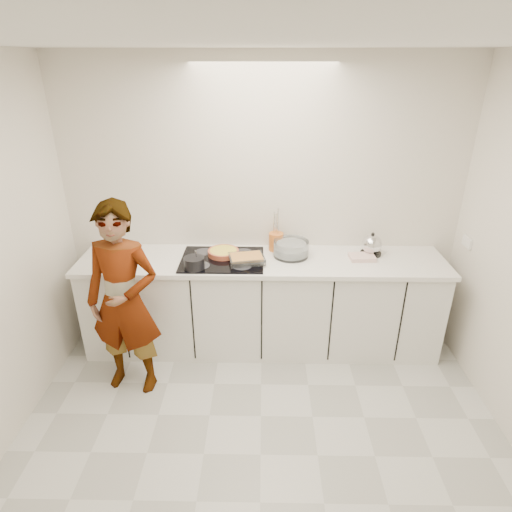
{
  "coord_description": "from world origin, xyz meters",
  "views": [
    {
      "loc": [
        0.0,
        -2.13,
        2.53
      ],
      "look_at": [
        -0.05,
        1.05,
        1.05
      ],
      "focal_mm": 30.0,
      "sensor_mm": 36.0,
      "label": 1
    }
  ],
  "objects_px": {
    "mixing_bowl": "(291,249)",
    "hob": "(222,259)",
    "kettle": "(372,245)",
    "utensil_crock": "(276,242)",
    "baking_dish": "(247,259)",
    "cook": "(124,301)",
    "tart_dish": "(223,252)",
    "saucepan": "(194,263)"
  },
  "relations": [
    {
      "from": "mixing_bowl",
      "to": "hob",
      "type": "bearing_deg",
      "value": -170.97
    },
    {
      "from": "kettle",
      "to": "utensil_crock",
      "type": "xyz_separation_m",
      "value": [
        -0.86,
        0.08,
        -0.01
      ]
    },
    {
      "from": "baking_dish",
      "to": "utensil_crock",
      "type": "xyz_separation_m",
      "value": [
        0.26,
        0.29,
        0.04
      ]
    },
    {
      "from": "kettle",
      "to": "cook",
      "type": "relative_size",
      "value": 0.15
    },
    {
      "from": "mixing_bowl",
      "to": "kettle",
      "type": "bearing_deg",
      "value": 3.82
    },
    {
      "from": "kettle",
      "to": "utensil_crock",
      "type": "height_order",
      "value": "kettle"
    },
    {
      "from": "kettle",
      "to": "cook",
      "type": "distance_m",
      "value": 2.18
    },
    {
      "from": "tart_dish",
      "to": "cook",
      "type": "xyz_separation_m",
      "value": [
        -0.73,
        -0.62,
        -0.14
      ]
    },
    {
      "from": "tart_dish",
      "to": "saucepan",
      "type": "bearing_deg",
      "value": -129.11
    },
    {
      "from": "kettle",
      "to": "utensil_crock",
      "type": "distance_m",
      "value": 0.86
    },
    {
      "from": "tart_dish",
      "to": "baking_dish",
      "type": "bearing_deg",
      "value": -34.39
    },
    {
      "from": "kettle",
      "to": "utensil_crock",
      "type": "relative_size",
      "value": 1.47
    },
    {
      "from": "tart_dish",
      "to": "cook",
      "type": "height_order",
      "value": "cook"
    },
    {
      "from": "kettle",
      "to": "mixing_bowl",
      "type": "bearing_deg",
      "value": -176.18
    },
    {
      "from": "baking_dish",
      "to": "utensil_crock",
      "type": "height_order",
      "value": "utensil_crock"
    },
    {
      "from": "hob",
      "to": "mixing_bowl",
      "type": "bearing_deg",
      "value": 9.03
    },
    {
      "from": "tart_dish",
      "to": "utensil_crock",
      "type": "distance_m",
      "value": 0.5
    },
    {
      "from": "saucepan",
      "to": "cook",
      "type": "distance_m",
      "value": 0.64
    },
    {
      "from": "cook",
      "to": "saucepan",
      "type": "bearing_deg",
      "value": 42.48
    },
    {
      "from": "baking_dish",
      "to": "kettle",
      "type": "distance_m",
      "value": 1.14
    },
    {
      "from": "tart_dish",
      "to": "utensil_crock",
      "type": "relative_size",
      "value": 1.68
    },
    {
      "from": "hob",
      "to": "cook",
      "type": "relative_size",
      "value": 0.45
    },
    {
      "from": "saucepan",
      "to": "mixing_bowl",
      "type": "height_order",
      "value": "saucepan"
    },
    {
      "from": "saucepan",
      "to": "utensil_crock",
      "type": "height_order",
      "value": "saucepan"
    },
    {
      "from": "tart_dish",
      "to": "saucepan",
      "type": "height_order",
      "value": "saucepan"
    },
    {
      "from": "baking_dish",
      "to": "cook",
      "type": "distance_m",
      "value": 1.06
    },
    {
      "from": "hob",
      "to": "kettle",
      "type": "bearing_deg",
      "value": 6.21
    },
    {
      "from": "tart_dish",
      "to": "saucepan",
      "type": "distance_m",
      "value": 0.35
    },
    {
      "from": "baking_dish",
      "to": "kettle",
      "type": "relative_size",
      "value": 1.37
    },
    {
      "from": "mixing_bowl",
      "to": "saucepan",
      "type": "bearing_deg",
      "value": -161.02
    },
    {
      "from": "hob",
      "to": "tart_dish",
      "type": "height_order",
      "value": "tart_dish"
    },
    {
      "from": "baking_dish",
      "to": "cook",
      "type": "relative_size",
      "value": 0.21
    },
    {
      "from": "hob",
      "to": "utensil_crock",
      "type": "distance_m",
      "value": 0.53
    },
    {
      "from": "kettle",
      "to": "utensil_crock",
      "type": "bearing_deg",
      "value": 174.42
    },
    {
      "from": "saucepan",
      "to": "cook",
      "type": "bearing_deg",
      "value": -145.1
    },
    {
      "from": "tart_dish",
      "to": "mixing_bowl",
      "type": "distance_m",
      "value": 0.61
    },
    {
      "from": "saucepan",
      "to": "hob",
      "type": "bearing_deg",
      "value": 40.77
    },
    {
      "from": "baking_dish",
      "to": "utensil_crock",
      "type": "bearing_deg",
      "value": 48.17
    },
    {
      "from": "baking_dish",
      "to": "cook",
      "type": "bearing_deg",
      "value": -153.03
    },
    {
      "from": "hob",
      "to": "baking_dish",
      "type": "relative_size",
      "value": 2.15
    },
    {
      "from": "baking_dish",
      "to": "mixing_bowl",
      "type": "relative_size",
      "value": 0.99
    },
    {
      "from": "kettle",
      "to": "hob",
      "type": "bearing_deg",
      "value": -173.79
    }
  ]
}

